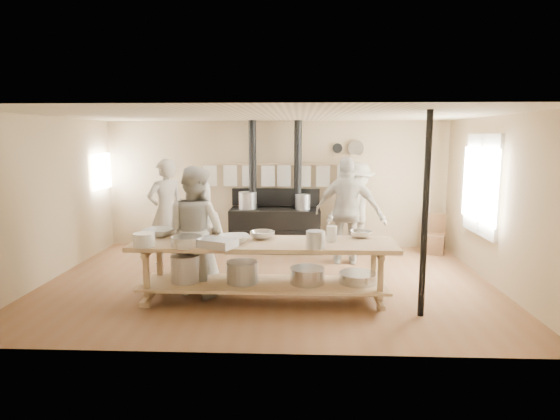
{
  "coord_description": "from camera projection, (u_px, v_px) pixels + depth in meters",
  "views": [
    {
      "loc": [
        0.48,
        -7.15,
        2.27
      ],
      "look_at": [
        0.18,
        0.2,
        1.12
      ],
      "focal_mm": 30.0,
      "sensor_mm": 36.0,
      "label": 1
    }
  ],
  "objects": [
    {
      "name": "bowl_white_a",
      "position": [
        159.0,
        232.0,
        6.79
      ],
      "size": [
        0.52,
        0.52,
        0.11
      ],
      "primitive_type": "imported",
      "rotation": [
        0.0,
        0.0,
        -0.23
      ],
      "color": "white",
      "rests_on": "prep_table"
    },
    {
      "name": "left_opening",
      "position": [
        102.0,
        171.0,
        9.3
      ],
      "size": [
        0.0,
        0.9,
        0.9
      ],
      "color": "white",
      "rests_on": "ground"
    },
    {
      "name": "bowl_steel_a",
      "position": [
        262.0,
        235.0,
        6.57
      ],
      "size": [
        0.46,
        0.46,
        0.11
      ],
      "primitive_type": "imported",
      "rotation": [
        0.0,
        0.0,
        0.39
      ],
      "color": "silver",
      "rests_on": "prep_table"
    },
    {
      "name": "cook_far_left",
      "position": [
        166.0,
        212.0,
        8.37
      ],
      "size": [
        0.82,
        0.8,
        1.9
      ],
      "primitive_type": "imported",
      "rotation": [
        0.0,
        0.0,
        3.88
      ],
      "color": "beige",
      "rests_on": "ground"
    },
    {
      "name": "bowl_steel_b",
      "position": [
        361.0,
        234.0,
        6.67
      ],
      "size": [
        0.45,
        0.45,
        0.1
      ],
      "primitive_type": "imported",
      "rotation": [
        0.0,
        0.0,
        3.89
      ],
      "color": "silver",
      "rests_on": "prep_table"
    },
    {
      "name": "back_wall_shelf",
      "position": [
        348.0,
        151.0,
        9.46
      ],
      "size": [
        0.63,
        0.14,
        0.32
      ],
      "color": "#9F845A",
      "rests_on": "ground"
    },
    {
      "name": "bowl_white_b",
      "position": [
        234.0,
        239.0,
        6.35
      ],
      "size": [
        0.52,
        0.52,
        0.1
      ],
      "primitive_type": "imported",
      "rotation": [
        0.0,
        0.0,
        1.87
      ],
      "color": "white",
      "rests_on": "prep_table"
    },
    {
      "name": "stove",
      "position": [
        275.0,
        225.0,
        9.44
      ],
      "size": [
        1.9,
        0.75,
        2.6
      ],
      "color": "black",
      "rests_on": "ground"
    },
    {
      "name": "bucket_galv",
      "position": [
        315.0,
        239.0,
        6.03
      ],
      "size": [
        0.28,
        0.28,
        0.22
      ],
      "primitive_type": "cylinder",
      "rotation": [
        0.0,
        0.0,
        0.19
      ],
      "color": "gray",
      "rests_on": "prep_table"
    },
    {
      "name": "cook_center",
      "position": [
        199.0,
        236.0,
        6.95
      ],
      "size": [
        0.81,
        0.53,
        1.64
      ],
      "primitive_type": "imported",
      "rotation": [
        0.0,
        0.0,
        3.15
      ],
      "color": "beige",
      "rests_on": "ground"
    },
    {
      "name": "support_post",
      "position": [
        425.0,
        216.0,
        5.81
      ],
      "size": [
        0.08,
        0.08,
        2.6
      ],
      "primitive_type": "cylinder",
      "color": "black",
      "rests_on": "ground"
    },
    {
      "name": "window_right",
      "position": [
        482.0,
        185.0,
        7.64
      ],
      "size": [
        0.09,
        1.5,
        1.65
      ],
      "color": "beige",
      "rests_on": "ground"
    },
    {
      "name": "pitcher",
      "position": [
        332.0,
        234.0,
        6.4
      ],
      "size": [
        0.16,
        0.16,
        0.22
      ],
      "primitive_type": "cylinder",
      "rotation": [
        0.0,
        0.0,
        -0.17
      ],
      "color": "white",
      "rests_on": "prep_table"
    },
    {
      "name": "prep_table",
      "position": [
        263.0,
        265.0,
        6.46
      ],
      "size": [
        3.6,
        0.9,
        0.85
      ],
      "color": "#9F845A",
      "rests_on": "ground"
    },
    {
      "name": "cook_right",
      "position": [
        347.0,
        211.0,
        8.37
      ],
      "size": [
        1.17,
        0.56,
        1.93
      ],
      "primitive_type": "imported",
      "rotation": [
        0.0,
        0.0,
        3.06
      ],
      "color": "beige",
      "rests_on": "ground"
    },
    {
      "name": "mixing_bowl_large",
      "position": [
        187.0,
        241.0,
        6.15
      ],
      "size": [
        0.52,
        0.52,
        0.13
      ],
      "primitive_type": "cylinder",
      "rotation": [
        0.0,
        0.0,
        0.32
      ],
      "color": "silver",
      "rests_on": "prep_table"
    },
    {
      "name": "roasting_pan",
      "position": [
        216.0,
        243.0,
        6.1
      ],
      "size": [
        0.59,
        0.5,
        0.11
      ],
      "primitive_type": "cube",
      "rotation": [
        0.0,
        0.0,
        -0.41
      ],
      "color": "#B2B2B7",
      "rests_on": "prep_table"
    },
    {
      "name": "towel_rail",
      "position": [
        276.0,
        173.0,
        9.56
      ],
      "size": [
        3.0,
        0.04,
        0.47
      ],
      "color": "#9F845A",
      "rests_on": "ground"
    },
    {
      "name": "ground",
      "position": [
        268.0,
        282.0,
        7.42
      ],
      "size": [
        7.0,
        7.0,
        0.0
      ],
      "primitive_type": "plane",
      "color": "brown",
      "rests_on": "ground"
    },
    {
      "name": "room_shell",
      "position": [
        268.0,
        180.0,
        7.17
      ],
      "size": [
        7.0,
        7.0,
        7.0
      ],
      "color": "tan",
      "rests_on": "ground"
    },
    {
      "name": "cook_by_window",
      "position": [
        357.0,
        208.0,
        9.15
      ],
      "size": [
        1.19,
        0.73,
        1.79
      ],
      "primitive_type": "imported",
      "rotation": [
        0.0,
        0.0,
        -0.06
      ],
      "color": "beige",
      "rests_on": "ground"
    },
    {
      "name": "deep_bowl_enamel",
      "position": [
        144.0,
        240.0,
        6.13
      ],
      "size": [
        0.36,
        0.36,
        0.18
      ],
      "primitive_type": "cylinder",
      "rotation": [
        0.0,
        0.0,
        -0.37
      ],
      "color": "white",
      "rests_on": "prep_table"
    },
    {
      "name": "chair",
      "position": [
        435.0,
        242.0,
        9.2
      ],
      "size": [
        0.47,
        0.47,
        0.78
      ],
      "rotation": [
        0.0,
        0.0,
        -0.36
      ],
      "color": "#513320",
      "rests_on": "ground"
    },
    {
      "name": "cook_left",
      "position": [
        195.0,
        231.0,
        6.74
      ],
      "size": [
        1.13,
        1.05,
        1.87
      ],
      "primitive_type": "imported",
      "rotation": [
        0.0,
        0.0,
        2.65
      ],
      "color": "beige",
      "rests_on": "ground"
    }
  ]
}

